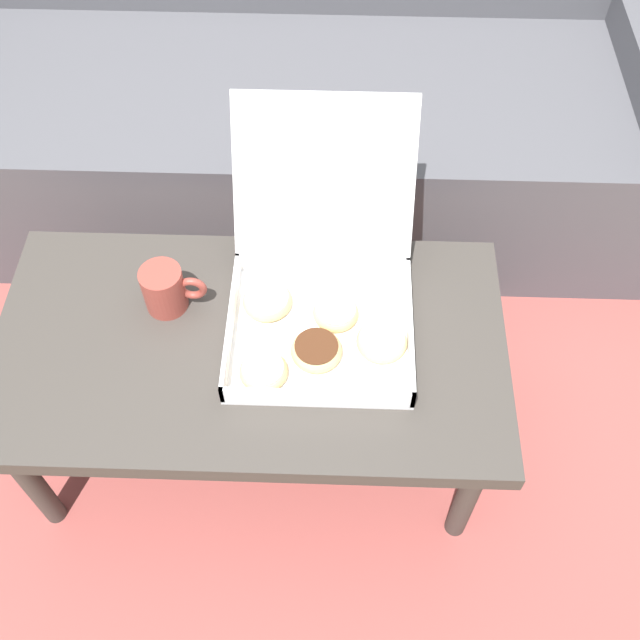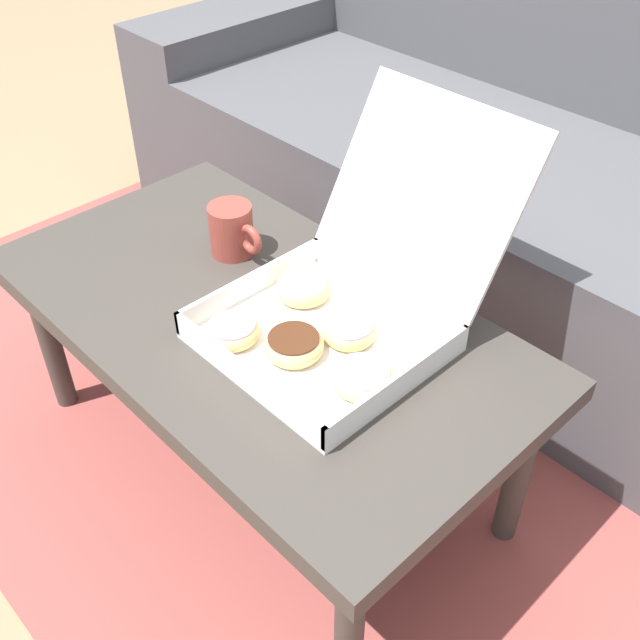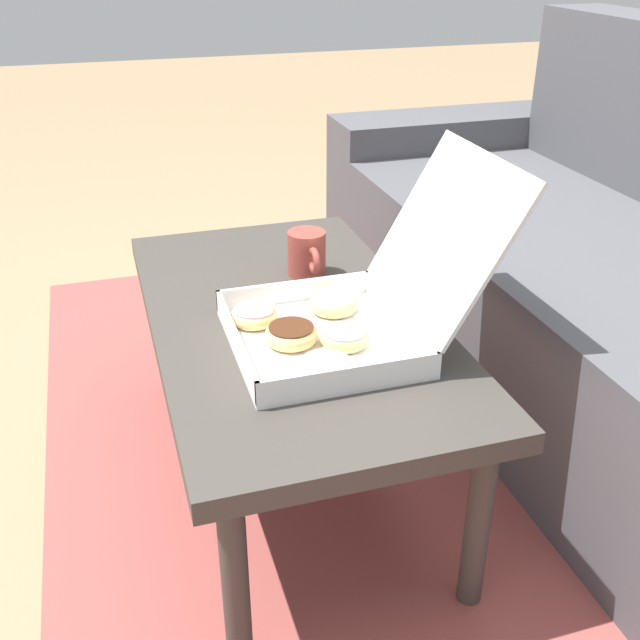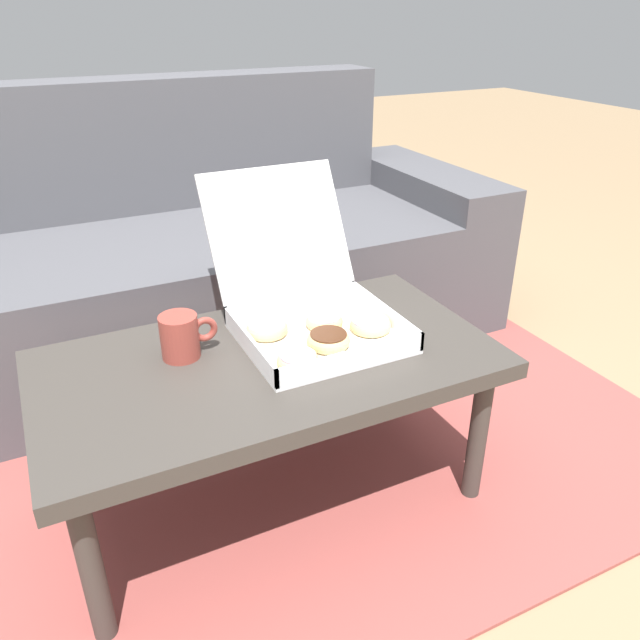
{
  "view_description": "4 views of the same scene",
  "coord_description": "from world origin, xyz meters",
  "px_view_note": "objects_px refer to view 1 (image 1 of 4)",
  "views": [
    {
      "loc": [
        0.16,
        -0.87,
        1.61
      ],
      "look_at": [
        0.14,
        -0.06,
        0.45
      ],
      "focal_mm": 42.0,
      "sensor_mm": 36.0,
      "label": 1
    },
    {
      "loc": [
        0.8,
        -0.69,
        1.22
      ],
      "look_at": [
        0.14,
        -0.06,
        0.45
      ],
      "focal_mm": 42.0,
      "sensor_mm": 36.0,
      "label": 2
    },
    {
      "loc": [
        1.28,
        -0.41,
        1.09
      ],
      "look_at": [
        0.14,
        -0.06,
        0.45
      ],
      "focal_mm": 42.0,
      "sensor_mm": 36.0,
      "label": 3
    },
    {
      "loc": [
        -0.42,
        -1.19,
        1.1
      ],
      "look_at": [
        0.14,
        -0.06,
        0.45
      ],
      "focal_mm": 35.0,
      "sensor_mm": 36.0,
      "label": 4
    }
  ],
  "objects_px": {
    "couch": "(280,94)",
    "coffee_table": "(251,354)",
    "pastry_box": "(317,298)",
    "coffee_mug": "(166,289)"
  },
  "relations": [
    {
      "from": "couch",
      "to": "coffee_table",
      "type": "xyz_separation_m",
      "value": [
        0.0,
        -0.89,
        0.07
      ]
    },
    {
      "from": "pastry_box",
      "to": "coffee_mug",
      "type": "bearing_deg",
      "value": 176.47
    },
    {
      "from": "coffee_table",
      "to": "coffee_mug",
      "type": "bearing_deg",
      "value": 152.89
    },
    {
      "from": "couch",
      "to": "coffee_mug",
      "type": "distance_m",
      "value": 0.83
    },
    {
      "from": "couch",
      "to": "pastry_box",
      "type": "height_order",
      "value": "couch"
    },
    {
      "from": "couch",
      "to": "pastry_box",
      "type": "distance_m",
      "value": 0.85
    },
    {
      "from": "couch",
      "to": "coffee_mug",
      "type": "xyz_separation_m",
      "value": [
        -0.17,
        -0.8,
        0.16
      ]
    },
    {
      "from": "couch",
      "to": "pastry_box",
      "type": "relative_size",
      "value": 4.63
    },
    {
      "from": "coffee_table",
      "to": "couch",
      "type": "bearing_deg",
      "value": 90.0
    },
    {
      "from": "pastry_box",
      "to": "couch",
      "type": "bearing_deg",
      "value": 99.05
    }
  ]
}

